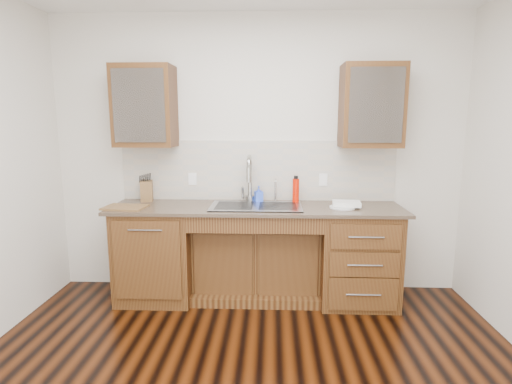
{
  "coord_description": "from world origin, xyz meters",
  "views": [
    {
      "loc": [
        0.15,
        -2.19,
        1.7
      ],
      "look_at": [
        0.0,
        1.4,
        1.05
      ],
      "focal_mm": 28.0,
      "sensor_mm": 36.0,
      "label": 1
    }
  ],
  "objects_px": {
    "water_bottle": "(296,191)",
    "plate": "(342,207)",
    "cutting_board": "(125,207)",
    "soap_bottle": "(259,194)",
    "knife_block": "(147,191)"
  },
  "relations": [
    {
      "from": "soap_bottle",
      "to": "plate",
      "type": "xyz_separation_m",
      "value": [
        0.77,
        -0.23,
        -0.07
      ]
    },
    {
      "from": "plate",
      "to": "cutting_board",
      "type": "height_order",
      "value": "cutting_board"
    },
    {
      "from": "water_bottle",
      "to": "plate",
      "type": "height_order",
      "value": "water_bottle"
    },
    {
      "from": "knife_block",
      "to": "cutting_board",
      "type": "height_order",
      "value": "knife_block"
    },
    {
      "from": "plate",
      "to": "cutting_board",
      "type": "relative_size",
      "value": 0.63
    },
    {
      "from": "water_bottle",
      "to": "soap_bottle",
      "type": "bearing_deg",
      "value": 179.02
    },
    {
      "from": "cutting_board",
      "to": "soap_bottle",
      "type": "bearing_deg",
      "value": 14.57
    },
    {
      "from": "soap_bottle",
      "to": "plate",
      "type": "height_order",
      "value": "soap_bottle"
    },
    {
      "from": "water_bottle",
      "to": "plate",
      "type": "relative_size",
      "value": 1.01
    },
    {
      "from": "plate",
      "to": "knife_block",
      "type": "bearing_deg",
      "value": 171.87
    },
    {
      "from": "water_bottle",
      "to": "cutting_board",
      "type": "relative_size",
      "value": 0.64
    },
    {
      "from": "soap_bottle",
      "to": "knife_block",
      "type": "distance_m",
      "value": 1.11
    },
    {
      "from": "soap_bottle",
      "to": "water_bottle",
      "type": "height_order",
      "value": "water_bottle"
    },
    {
      "from": "plate",
      "to": "cutting_board",
      "type": "distance_m",
      "value": 1.98
    },
    {
      "from": "soap_bottle",
      "to": "plate",
      "type": "distance_m",
      "value": 0.81
    }
  ]
}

